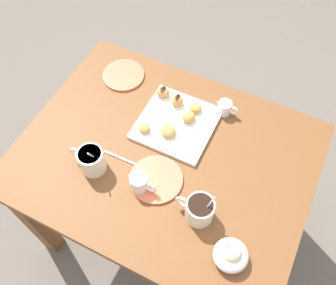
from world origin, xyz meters
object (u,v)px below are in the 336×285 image
(beignet_5, at_px, (189,117))
(dining_table, at_px, (165,172))
(pastry_plate_square, at_px, (177,123))
(beignet_2, at_px, (177,101))
(coffee_mug_cream_right, at_px, (91,160))
(beignet_1, at_px, (196,108))
(coffee_mug_cream_left, at_px, (199,209))
(saucer_coral_left, at_px, (123,75))
(beignet_3, at_px, (163,92))
(beignet_4, at_px, (144,128))
(beignet_0, at_px, (168,131))
(saucer_coral_right, at_px, (156,179))
(cream_pitcher_white, at_px, (139,183))
(chocolate_sauce_pitcher, at_px, (225,107))
(ice_cream_bowl, at_px, (231,255))

(beignet_5, bearing_deg, dining_table, 84.92)
(dining_table, distance_m, pastry_plate_square, 0.19)
(beignet_2, bearing_deg, dining_table, 104.30)
(coffee_mug_cream_right, bearing_deg, pastry_plate_square, -122.02)
(pastry_plate_square, xyz_separation_m, beignet_5, (-0.03, -0.03, 0.03))
(beignet_1, bearing_deg, beignet_5, 84.69)
(coffee_mug_cream_left, relative_size, saucer_coral_left, 0.81)
(saucer_coral_left, relative_size, beignet_3, 3.39)
(dining_table, height_order, beignet_3, beignet_3)
(beignet_2, xyz_separation_m, beignet_4, (0.05, 0.16, -0.01))
(beignet_0, height_order, beignet_3, beignet_3)
(saucer_coral_left, xyz_separation_m, beignet_5, (-0.33, 0.09, 0.03))
(pastry_plate_square, distance_m, beignet_3, 0.14)
(coffee_mug_cream_right, bearing_deg, beignet_4, -114.03)
(beignet_3, xyz_separation_m, beignet_4, (-0.01, 0.18, -0.00))
(saucer_coral_right, bearing_deg, beignet_4, -50.44)
(coffee_mug_cream_right, distance_m, beignet_3, 0.39)
(dining_table, relative_size, saucer_coral_right, 5.61)
(cream_pitcher_white, height_order, saucer_coral_right, cream_pitcher_white)
(coffee_mug_cream_left, height_order, cream_pitcher_white, coffee_mug_cream_left)
(pastry_plate_square, relative_size, beignet_3, 5.41)
(dining_table, distance_m, beignet_5, 0.23)
(beignet_2, bearing_deg, pastry_plate_square, 114.12)
(pastry_plate_square, height_order, saucer_coral_left, pastry_plate_square)
(coffee_mug_cream_right, xyz_separation_m, cream_pitcher_white, (-0.18, -0.00, -0.01))
(coffee_mug_cream_right, relative_size, chocolate_sauce_pitcher, 1.59)
(dining_table, xyz_separation_m, chocolate_sauce_pitcher, (-0.12, -0.27, 0.16))
(coffee_mug_cream_right, relative_size, beignet_5, 2.86)
(beignet_3, relative_size, beignet_4, 1.10)
(beignet_0, bearing_deg, pastry_plate_square, -94.94)
(dining_table, distance_m, beignet_1, 0.27)
(saucer_coral_left, bearing_deg, beignet_0, 148.32)
(dining_table, xyz_separation_m, coffee_mug_cream_right, (0.20, 0.15, 0.18))
(beignet_2, height_order, beignet_4, beignet_2)
(saucer_coral_left, relative_size, beignet_1, 3.70)
(cream_pitcher_white, bearing_deg, coffee_mug_cream_right, 0.84)
(beignet_1, height_order, beignet_4, beignet_1)
(chocolate_sauce_pitcher, distance_m, saucer_coral_left, 0.44)
(coffee_mug_cream_left, xyz_separation_m, cream_pitcher_white, (0.21, -0.00, -0.01))
(ice_cream_bowl, height_order, saucer_coral_right, ice_cream_bowl)
(dining_table, relative_size, saucer_coral_left, 6.06)
(saucer_coral_left, relative_size, beignet_0, 3.16)
(pastry_plate_square, xyz_separation_m, beignet_4, (0.09, 0.08, 0.02))
(pastry_plate_square, bearing_deg, beignet_4, 43.29)
(dining_table, bearing_deg, beignet_1, -95.14)
(pastry_plate_square, distance_m, cream_pitcher_white, 0.29)
(dining_table, relative_size, pastry_plate_square, 3.79)
(beignet_5, bearing_deg, saucer_coral_left, -15.43)
(coffee_mug_cream_left, relative_size, ice_cream_bowl, 1.29)
(beignet_4, bearing_deg, ice_cream_bowl, 147.17)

